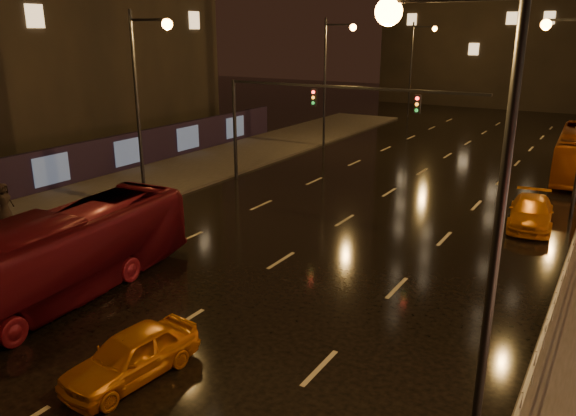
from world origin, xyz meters
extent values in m
plane|color=black|center=(0.00, 20.00, 0.00)|extent=(140.00, 140.00, 0.00)
cube|color=#38332D|center=(-13.50, 15.00, 0.07)|extent=(7.00, 70.00, 0.15)
cube|color=black|center=(-17.20, 12.00, 1.25)|extent=(0.30, 46.00, 2.50)
cylinder|color=black|center=(-9.60, 20.00, 3.10)|extent=(0.22, 0.22, 6.20)
cube|color=black|center=(-2.00, 20.00, 6.10)|extent=(15.20, 0.14, 0.14)
cube|color=black|center=(-4.00, 20.00, 5.45)|extent=(0.32, 0.18, 0.95)
cube|color=black|center=(2.00, 20.00, 5.45)|extent=(0.32, 0.18, 0.95)
sphere|color=#FF1E19|center=(-4.00, 19.88, 5.75)|extent=(0.18, 0.18, 0.18)
cylinder|color=black|center=(9.60, 2.00, 5.00)|extent=(0.18, 0.18, 10.00)
sphere|color=orange|center=(7.30, 2.00, 9.30)|extent=(0.50, 0.50, 0.50)
imported|color=#5C0D18|center=(-4.74, 3.11, 1.55)|extent=(3.61, 11.34, 3.11)
imported|color=#C36712|center=(0.86, 1.00, 0.67)|extent=(1.98, 4.09, 1.35)
imported|color=#BB6711|center=(8.00, 19.89, 0.69)|extent=(2.47, 4.96, 1.38)
imported|color=black|center=(-13.99, 7.04, 1.09)|extent=(0.78, 1.02, 1.87)
camera|label=1|loc=(11.28, -8.08, 8.95)|focal=35.00mm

